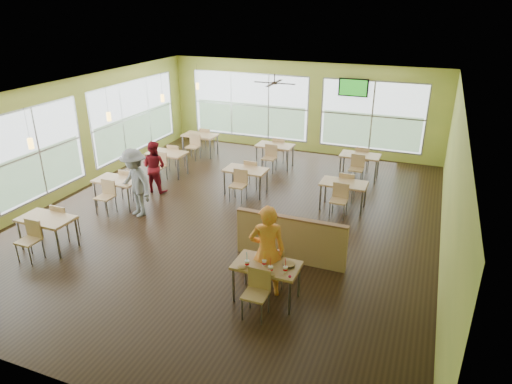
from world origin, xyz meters
TOP-DOWN VIEW (x-y plane):
  - room at (0.00, 0.00)m, footprint 12.00×12.04m
  - window_bays at (-2.65, 3.08)m, footprint 9.24×10.24m
  - main_table at (2.00, -3.00)m, footprint 1.22×1.52m
  - half_wall_divider at (2.00, -1.55)m, footprint 2.40×0.14m
  - dining_tables at (-1.05, 1.71)m, footprint 6.92×8.72m
  - pendant_lights at (-3.20, 0.68)m, footprint 0.11×7.31m
  - ceiling_fan at (-0.00, 3.00)m, footprint 1.25×1.25m
  - tv_backwall at (1.80, 5.90)m, footprint 1.00×0.07m
  - man_plaid at (1.95, -2.84)m, footprint 0.79×0.68m
  - patron_maroon at (-2.82, 0.70)m, footprint 0.75×0.59m
  - patron_grey at (-2.36, -0.84)m, footprint 1.33×1.05m
  - cup_blue at (1.70, -3.20)m, footprint 0.09×0.09m
  - cup_yellow at (1.98, -3.06)m, footprint 0.09×0.09m
  - cup_red_near at (2.16, -3.23)m, footprint 0.09×0.09m
  - cup_red_far at (2.40, -3.12)m, footprint 0.09×0.09m
  - food_basket at (2.40, -2.91)m, footprint 0.23×0.23m
  - ketchup_cup at (2.52, -3.24)m, footprint 0.05×0.05m
  - wrapper_left at (1.63, -3.28)m, footprint 0.21×0.20m
  - wrapper_mid at (2.04, -2.79)m, footprint 0.21×0.19m
  - wrapper_right at (2.20, -3.30)m, footprint 0.19×0.18m

SIDE VIEW (x-z plane):
  - half_wall_divider at x=2.00m, z-range 0.00..1.04m
  - dining_tables at x=-1.05m, z-range 0.20..1.07m
  - main_table at x=2.00m, z-range 0.20..1.07m
  - patron_maroon at x=-2.82m, z-range 0.00..1.51m
  - ketchup_cup at x=2.52m, z-range 0.75..0.77m
  - wrapper_right at x=2.20m, z-range 0.75..0.79m
  - wrapper_left at x=1.63m, z-range 0.75..0.79m
  - wrapper_mid at x=2.04m, z-range 0.75..0.80m
  - food_basket at x=2.40m, z-range 0.75..0.81m
  - cup_yellow at x=1.98m, z-range 0.66..0.97m
  - cup_red_far at x=2.40m, z-range 0.66..0.97m
  - cup_blue at x=1.70m, z-range 0.65..0.98m
  - cup_red_near at x=2.16m, z-range 0.65..0.98m
  - patron_grey at x=-2.36m, z-range 0.00..1.79m
  - man_plaid at x=1.95m, z-range 0.00..1.85m
  - window_bays at x=-2.65m, z-range 0.29..2.66m
  - room at x=0.00m, z-range 0.00..3.20m
  - tv_backwall at x=1.80m, z-range 2.15..2.75m
  - pendant_lights at x=-3.20m, z-range 2.02..2.88m
  - ceiling_fan at x=0.00m, z-range 2.80..3.09m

